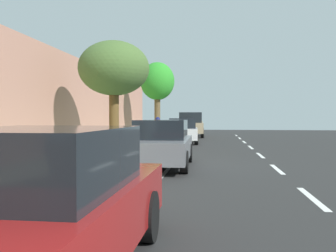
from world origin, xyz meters
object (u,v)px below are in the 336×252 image
at_px(bicycle_at_curb, 160,144).
at_px(parked_sedan_red_far, 40,207).
at_px(street_tree_near_cyclist, 157,82).
at_px(parked_sedan_white_second, 183,131).
at_px(parked_pickup_tan_nearest, 191,126).
at_px(street_tree_mid_block, 114,69).
at_px(parked_sedan_grey_mid, 162,144).
at_px(fire_hydrant, 153,136).
at_px(cyclist_with_backpack, 157,131).

bearing_deg(bicycle_at_curb, parked_sedan_red_far, 93.02).
bearing_deg(street_tree_near_cyclist, parked_sedan_white_second, 120.87).
bearing_deg(parked_sedan_red_far, bicycle_at_curb, -86.98).
bearing_deg(parked_pickup_tan_nearest, bicycle_at_curb, 87.38).
distance_m(parked_sedan_red_far, bicycle_at_curb, 13.71).
bearing_deg(street_tree_mid_block, parked_sedan_grey_mid, 130.37).
distance_m(street_tree_near_cyclist, street_tree_mid_block, 11.86).
bearing_deg(parked_sedan_grey_mid, street_tree_near_cyclist, -81.05).
distance_m(street_tree_mid_block, fire_hydrant, 6.46).
relative_size(parked_sedan_grey_mid, cyclist_with_backpack, 2.75).
xyz_separation_m(parked_sedan_red_far, bicycle_at_curb, (0.72, -13.69, -0.39)).
distance_m(parked_sedan_red_far, street_tree_near_cyclist, 23.53).
xyz_separation_m(bicycle_at_curb, street_tree_near_cyclist, (1.55, -9.50, 3.69)).
bearing_deg(cyclist_with_backpack, parked_sedan_white_second, -97.92).
distance_m(parked_sedan_grey_mid, street_tree_mid_block, 4.48).
height_order(street_tree_near_cyclist, street_tree_mid_block, street_tree_near_cyclist).
distance_m(parked_sedan_red_far, street_tree_mid_block, 11.88).
bearing_deg(bicycle_at_curb, street_tree_near_cyclist, -80.76).
xyz_separation_m(parked_sedan_white_second, street_tree_mid_block, (2.09, 8.35, 2.75)).
height_order(parked_pickup_tan_nearest, street_tree_mid_block, street_tree_mid_block).
distance_m(parked_pickup_tan_nearest, bicycle_at_curb, 13.25).
distance_m(parked_sedan_white_second, street_tree_near_cyclist, 5.25).
distance_m(parked_sedan_white_second, fire_hydrant, 3.00).
height_order(parked_sedan_white_second, fire_hydrant, parked_sedan_white_second).
bearing_deg(parked_sedan_grey_mid, parked_pickup_tan_nearest, -89.56).
bearing_deg(street_tree_near_cyclist, fire_hydrant, 96.06).
height_order(parked_sedan_white_second, parked_sedan_red_far, same).
relative_size(parked_pickup_tan_nearest, street_tree_mid_block, 1.20).
bearing_deg(bicycle_at_curb, parked_sedan_grey_mid, 98.41).
bearing_deg(parked_sedan_white_second, parked_sedan_grey_mid, 91.03).
height_order(bicycle_at_curb, street_tree_near_cyclist, street_tree_near_cyclist).
xyz_separation_m(parked_pickup_tan_nearest, street_tree_mid_block, (2.15, 15.58, 2.61)).
distance_m(bicycle_at_curb, street_tree_mid_block, 4.22).
bearing_deg(cyclist_with_backpack, fire_hydrant, -76.90).
relative_size(parked_sedan_white_second, fire_hydrant, 5.34).
height_order(parked_sedan_grey_mid, parked_sedan_red_far, same).
distance_m(parked_sedan_red_far, cyclist_with_backpack, 14.19).
bearing_deg(fire_hydrant, parked_pickup_tan_nearest, -98.66).
bearing_deg(parked_sedan_red_far, street_tree_near_cyclist, -84.41).
bearing_deg(fire_hydrant, parked_sedan_red_far, 95.42).
bearing_deg(parked_sedan_grey_mid, street_tree_mid_block, -49.63).
xyz_separation_m(parked_pickup_tan_nearest, cyclist_with_backpack, (0.83, 12.76, 0.07)).
xyz_separation_m(parked_sedan_grey_mid, street_tree_mid_block, (2.29, -2.70, 2.75)).
bearing_deg(fire_hydrant, bicycle_at_curb, 104.88).
bearing_deg(cyclist_with_backpack, bicycle_at_curb, 115.24).
xyz_separation_m(parked_pickup_tan_nearest, parked_sedan_red_far, (-0.12, 26.91, -0.15)).
relative_size(parked_sedan_white_second, street_tree_mid_block, 1.00).
bearing_deg(street_tree_near_cyclist, parked_sedan_grey_mid, 98.95).
xyz_separation_m(parked_pickup_tan_nearest, street_tree_near_cyclist, (2.15, 3.73, 3.15)).
height_order(parked_sedan_red_far, fire_hydrant, parked_sedan_red_far).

